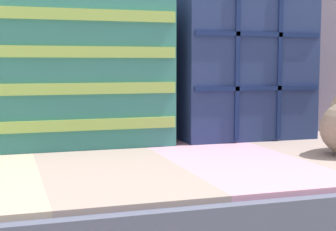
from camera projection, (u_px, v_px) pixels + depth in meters
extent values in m
cube|color=#4C5166|center=(162.00, 206.00, 1.18)|extent=(1.74, 0.79, 0.21)
cube|color=gray|center=(103.00, 163.00, 1.11)|extent=(0.28, 0.71, 0.01)
cube|color=#C6899E|center=(222.00, 156.00, 1.19)|extent=(0.28, 0.71, 0.01)
cube|color=gray|center=(325.00, 150.00, 1.28)|extent=(0.28, 0.71, 0.01)
cube|color=slate|center=(128.00, 61.00, 1.46)|extent=(1.74, 0.14, 0.43)
cube|color=navy|center=(247.00, 62.00, 1.42)|extent=(0.38, 0.13, 0.43)
cube|color=navy|center=(258.00, 88.00, 1.36)|extent=(0.36, 0.01, 0.01)
cube|color=navy|center=(238.00, 61.00, 1.33)|extent=(0.01, 0.01, 0.41)
cube|color=navy|center=(259.00, 34.00, 1.34)|extent=(0.36, 0.01, 0.01)
cube|color=navy|center=(280.00, 61.00, 1.37)|extent=(0.01, 0.01, 0.41)
cube|color=#337A70|center=(81.00, 70.00, 1.28)|extent=(0.45, 0.13, 0.39)
cube|color=#93B751|center=(87.00, 125.00, 1.23)|extent=(0.45, 0.01, 0.03)
cube|color=#93B751|center=(86.00, 89.00, 1.22)|extent=(0.45, 0.01, 0.03)
cube|color=#93B751|center=(85.00, 52.00, 1.21)|extent=(0.45, 0.01, 0.03)
cube|color=#93B751|center=(85.00, 14.00, 1.20)|extent=(0.45, 0.01, 0.03)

